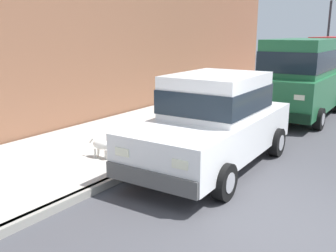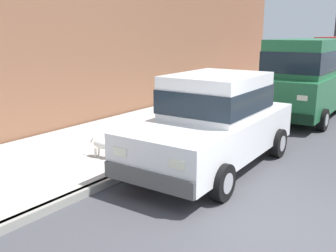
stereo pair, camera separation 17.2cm
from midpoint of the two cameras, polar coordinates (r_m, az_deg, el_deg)
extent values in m
plane|color=#424247|center=(5.73, 15.90, -15.36)|extent=(80.00, 80.00, 0.00)
cube|color=gray|center=(7.22, -9.02, -8.08)|extent=(0.16, 64.00, 0.14)
cube|color=#B7B5AD|center=(8.50, -17.92, -5.20)|extent=(3.60, 64.00, 0.14)
cube|color=white|center=(7.94, 6.15, -1.16)|extent=(1.93, 4.55, 0.76)
cube|color=white|center=(7.86, 6.63, 4.65)|extent=(1.64, 2.15, 0.84)
cube|color=#19232D|center=(7.87, 6.62, 4.19)|extent=(1.68, 2.19, 0.46)
cube|color=#505050|center=(6.22, -3.20, -7.72)|extent=(1.77, 0.25, 0.28)
cube|color=#505050|center=(9.96, 11.86, 0.29)|extent=(1.77, 0.25, 0.28)
cylinder|color=black|center=(6.49, 7.59, -8.21)|extent=(0.24, 0.65, 0.64)
cylinder|color=#9E9EA3|center=(6.49, 7.59, -8.21)|extent=(0.25, 0.36, 0.35)
cylinder|color=black|center=(7.38, -5.17, -5.38)|extent=(0.24, 0.65, 0.64)
cylinder|color=#9E9EA3|center=(7.38, -5.17, -5.38)|extent=(0.25, 0.36, 0.35)
cylinder|color=black|center=(8.97, 15.29, -2.33)|extent=(0.24, 0.65, 0.64)
cylinder|color=#9E9EA3|center=(8.97, 15.29, -2.33)|extent=(0.25, 0.36, 0.35)
cylinder|color=black|center=(9.63, 5.08, -0.78)|extent=(0.24, 0.65, 0.64)
cylinder|color=#9E9EA3|center=(9.63, 5.08, -0.78)|extent=(0.25, 0.36, 0.35)
cube|color=#EAEACC|center=(5.78, 1.07, -5.67)|extent=(0.28, 0.09, 0.14)
cube|color=#EAEACC|center=(6.41, -7.45, -3.81)|extent=(0.28, 0.09, 0.14)
cube|color=#23663D|center=(13.28, 18.80, 5.01)|extent=(1.98, 4.83, 1.10)
cube|color=#23663D|center=(13.17, 19.18, 9.74)|extent=(1.74, 3.83, 1.10)
cube|color=#19232D|center=(13.18, 19.15, 9.38)|extent=(1.77, 3.87, 0.61)
cube|color=black|center=(11.13, 15.45, 1.50)|extent=(1.87, 0.23, 0.28)
cube|color=black|center=(15.60, 20.97, 4.52)|extent=(1.87, 0.23, 0.28)
cylinder|color=black|center=(11.74, 21.14, 0.99)|extent=(0.23, 0.64, 0.64)
cylinder|color=#9E9EA3|center=(11.74, 21.14, 0.99)|extent=(0.25, 0.36, 0.35)
cylinder|color=black|center=(12.26, 12.49, 2.12)|extent=(0.23, 0.64, 0.64)
cylinder|color=#9E9EA3|center=(12.26, 12.49, 2.12)|extent=(0.25, 0.36, 0.35)
cylinder|color=black|center=(15.04, 16.65, 4.00)|extent=(0.23, 0.64, 0.64)
cylinder|color=#9E9EA3|center=(15.04, 16.65, 4.00)|extent=(0.25, 0.36, 0.35)
cube|color=#EAEACC|center=(10.83, 18.55, 4.06)|extent=(0.28, 0.08, 0.14)
cube|color=#EAEACC|center=(11.19, 12.72, 4.73)|extent=(0.28, 0.08, 0.14)
cube|color=red|center=(18.99, 23.46, 7.06)|extent=(1.97, 4.83, 1.10)
cube|color=#400A0A|center=(16.76, 21.58, 5.06)|extent=(1.86, 0.23, 0.28)
cylinder|color=black|center=(17.85, 19.27, 5.28)|extent=(0.23, 0.64, 0.64)
cylinder|color=#9E9EA3|center=(17.85, 19.27, 5.28)|extent=(0.25, 0.36, 0.35)
cylinder|color=black|center=(20.70, 21.64, 6.17)|extent=(0.23, 0.64, 0.64)
cylinder|color=#9E9EA3|center=(20.70, 21.64, 6.17)|extent=(0.25, 0.36, 0.35)
cube|color=#EAEACC|center=(16.81, 19.78, 7.22)|extent=(0.28, 0.08, 0.14)
ellipsoid|color=white|center=(8.25, -10.42, -2.75)|extent=(0.46, 0.26, 0.20)
cylinder|color=white|center=(8.27, -9.36, -4.04)|extent=(0.05, 0.05, 0.18)
cylinder|color=white|center=(8.18, -9.84, -4.26)|extent=(0.05, 0.05, 0.18)
cylinder|color=white|center=(8.43, -10.87, -3.77)|extent=(0.05, 0.05, 0.18)
cylinder|color=white|center=(8.34, -11.37, -3.98)|extent=(0.05, 0.05, 0.18)
sphere|color=white|center=(8.06, -8.79, -2.41)|extent=(0.17, 0.17, 0.17)
ellipsoid|color=gray|center=(8.02, -8.25, -2.63)|extent=(0.12, 0.09, 0.06)
cone|color=white|center=(8.08, -8.66, -1.74)|extent=(0.06, 0.06, 0.07)
cone|color=white|center=(8.00, -9.07, -1.91)|extent=(0.06, 0.06, 0.07)
cylinder|color=white|center=(8.38, -11.87, -2.12)|extent=(0.12, 0.05, 0.13)
cylinder|color=#2D2D33|center=(22.96, 22.41, 11.59)|extent=(0.12, 0.12, 4.20)
cube|color=#8C5B42|center=(13.57, -4.73, 11.80)|extent=(0.50, 20.00, 4.54)
camera|label=1|loc=(0.09, -90.62, -0.15)|focal=41.00mm
camera|label=2|loc=(0.09, 89.38, 0.15)|focal=41.00mm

